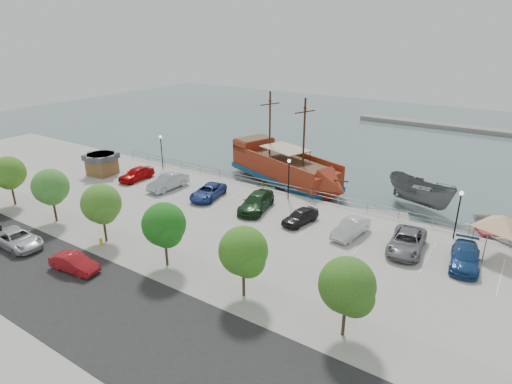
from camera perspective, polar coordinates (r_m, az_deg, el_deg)
The scene contains 34 objects.
ground at distance 39.78m, azimuth -0.40°, elevation -5.19°, with size 160.00×160.00×0.00m, color #526666.
land_slab at distance 27.75m, azimuth -27.17°, elevation -20.19°, with size 100.00×58.00×1.20m, color #ACA99B.
street at distance 29.32m, azimuth -18.79°, elevation -14.82°, with size 100.00×8.00×0.04m, color black.
sidewalk at distance 32.52m, azimuth -10.45°, elevation -10.06°, with size 100.00×4.00×0.05m, color gray.
seawall_railing at distance 45.29m, azimuth 5.12°, elevation 0.23°, with size 50.00×0.06×1.00m.
far_shore at distance 86.83m, azimuth 26.56°, elevation 7.54°, with size 40.00×3.00×0.80m, color gray.
pirate_ship at distance 50.17m, azimuth 4.67°, elevation 2.76°, with size 17.85×10.33×11.08m.
patrol_boat at distance 47.07m, azimuth 21.06°, elevation -0.35°, with size 2.96×7.86×3.04m, color slate.
speedboat at distance 42.95m, azimuth 29.85°, elevation -5.08°, with size 5.00×7.00×1.45m, color beige.
dock_west at distance 53.66m, azimuth -6.31°, elevation 2.10°, with size 7.69×2.20×0.44m, color gray.
dock_mid at distance 44.11m, azimuth 15.22°, elevation -2.94°, with size 6.90×1.97×0.39m, color gray.
dock_east at distance 42.68m, azimuth 25.26°, elevation -5.19°, with size 6.42×1.83×0.37m, color slate.
shed at distance 54.48m, azimuth -19.87°, elevation 3.60°, with size 3.43×3.43×2.55m.
canopy_tent at distance 37.37m, azimuth 30.25°, elevation -2.75°, with size 6.10×6.10×3.87m.
street_van at distance 39.71m, azimuth -29.27°, elevation -5.48°, with size 2.29×4.96×1.38m, color silver.
street_sedan at distance 34.18m, azimuth -23.08°, elevation -8.69°, with size 1.36×3.91×1.29m, color #AB171D.
fire_hydrant at distance 37.07m, azimuth -19.95°, elevation -6.26°, with size 0.25×0.25×0.72m.
lamp_post_left at distance 54.09m, azimuth -12.53°, elevation 6.00°, with size 0.36×0.36×4.28m.
lamp_post_mid at distance 43.40m, azimuth 4.40°, elevation 2.69°, with size 0.36×0.36×4.28m.
lamp_post_right at distance 38.76m, azimuth 25.45°, elevation -1.74°, with size 0.36×0.36×4.28m.
tree_a at distance 48.00m, azimuth -30.09°, elevation 2.09°, with size 3.30×3.20×5.00m.
tree_b at distance 42.05m, azimuth -25.68°, elevation 0.46°, with size 3.30×3.20×5.00m.
tree_c at distance 36.47m, azimuth -19.87°, elevation -1.67°, with size 3.30×3.20×5.00m.
tree_d at distance 31.47m, azimuth -12.07°, elevation -4.51°, with size 3.30×3.20×5.00m.
tree_e at distance 27.35m, azimuth -1.54°, elevation -8.15°, with size 3.30×3.20×5.00m.
tree_f at distance 24.58m, azimuth 12.27°, elevation -12.42°, with size 3.30×3.20×5.00m.
parked_car_a at distance 51.42m, azimuth -15.65°, elevation 2.37°, with size 1.79×4.44×1.51m, color #BC090A.
parked_car_b at distance 47.74m, azimuth -11.63°, elevation 1.34°, with size 1.71×4.91×1.62m, color #9BA4AE.
parked_car_c at distance 44.56m, azimuth -6.42°, elevation 0.03°, with size 2.26×4.90×1.36m, color navy.
parked_car_d at distance 41.41m, azimuth 0.06°, elevation -1.35°, with size 2.24×5.52×1.60m, color #173519.
parked_car_e at distance 38.87m, azimuth 5.92°, elevation -3.24°, with size 1.60×3.98×1.36m, color black.
parked_car_f at distance 37.26m, azimuth 12.52°, elevation -4.72°, with size 1.53×4.39×1.44m, color silver.
parked_car_g at distance 36.17m, azimuth 19.46°, elevation -6.26°, with size 2.51×5.43×1.51m, color slate.
parked_car_h at distance 35.66m, azimuth 26.10°, elevation -7.79°, with size 2.01×4.93×1.43m, color navy.
Camera 1 is at (19.93, -29.50, 16.74)m, focal length 30.00 mm.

